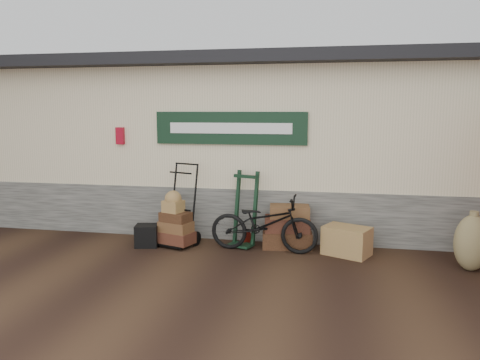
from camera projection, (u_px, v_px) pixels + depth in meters
name	position (u px, v px, depth m)	size (l,w,h in m)	color
ground	(236.00, 258.00, 7.18)	(80.00, 80.00, 0.00)	black
station_building	(263.00, 141.00, 9.60)	(14.40, 4.10, 3.20)	#4C4C47
porter_trolley	(181.00, 204.00, 7.82)	(0.70, 0.52, 1.40)	black
green_barrow	(245.00, 209.00, 7.76)	(0.45, 0.38, 1.25)	black
suitcase_stack	(287.00, 226.00, 7.73)	(0.80, 0.50, 0.71)	#372011
wicker_hamper	(347.00, 241.00, 7.32)	(0.69, 0.45, 0.45)	olive
black_trunk	(147.00, 236.00, 7.78)	(0.37, 0.31, 0.37)	black
bicycle	(264.00, 220.00, 7.46)	(1.74, 0.61, 1.01)	black
burlap_sack_left	(472.00, 243.00, 6.57)	(0.50, 0.42, 0.81)	olive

